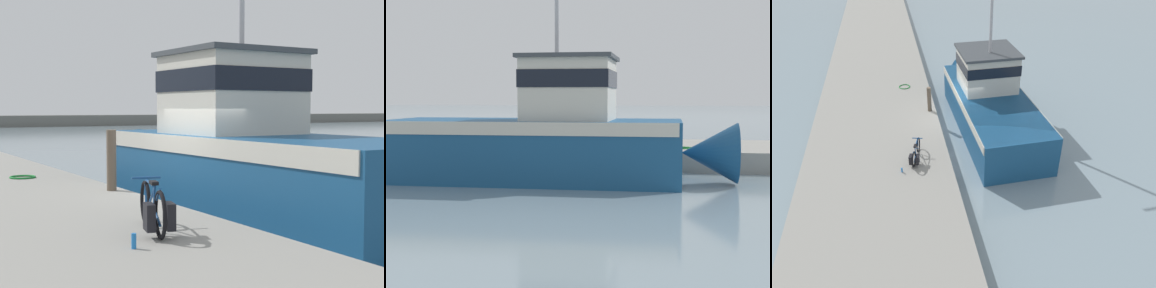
# 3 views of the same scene
# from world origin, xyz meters

# --- Properties ---
(ground_plane) EXTENTS (320.00, 320.00, 0.00)m
(ground_plane) POSITION_xyz_m (0.00, 0.00, 0.00)
(ground_plane) COLOR gray
(dock_pier) EXTENTS (6.19, 80.00, 0.73)m
(dock_pier) POSITION_xyz_m (-4.03, 0.00, 0.36)
(dock_pier) COLOR gray
(dock_pier) RESTS_ON ground_plane
(fishing_boat_main) EXTENTS (3.57, 10.74, 10.71)m
(fishing_boat_main) POSITION_xyz_m (1.76, -0.24, 1.44)
(fishing_boat_main) COLOR navy
(fishing_boat_main) RESTS_ON ground_plane
(bicycle_touring) EXTENTS (0.70, 1.72, 0.75)m
(bicycle_touring) POSITION_xyz_m (-2.39, -3.91, 1.07)
(bicycle_touring) COLOR black
(bicycle_touring) RESTS_ON dock_pier
(mooring_post) EXTENTS (0.21, 0.21, 1.32)m
(mooring_post) POSITION_xyz_m (-1.26, 0.50, 1.39)
(mooring_post) COLOR brown
(mooring_post) RESTS_ON dock_pier
(hose_coil) EXTENTS (0.66, 0.66, 0.05)m
(hose_coil) POSITION_xyz_m (-2.37, 3.78, 0.75)
(hose_coil) COLOR #197A2D
(hose_coil) RESTS_ON dock_pier
(water_bottle_by_bike) EXTENTS (0.06, 0.06, 0.20)m
(water_bottle_by_bike) POSITION_xyz_m (-3.01, -4.59, 0.83)
(water_bottle_by_bike) COLOR blue
(water_bottle_by_bike) RESTS_ON dock_pier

